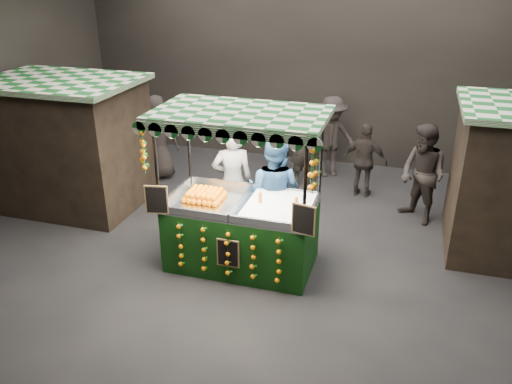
% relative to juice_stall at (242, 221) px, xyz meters
% --- Properties ---
extents(ground, '(12.00, 12.00, 0.00)m').
position_rel_juice_stall_xyz_m(ground, '(0.27, 0.33, -0.82)').
color(ground, black).
rests_on(ground, ground).
extents(market_hall, '(12.10, 10.10, 5.05)m').
position_rel_juice_stall_xyz_m(market_hall, '(0.27, 0.33, 2.57)').
color(market_hall, black).
rests_on(market_hall, ground).
extents(neighbour_stall_left, '(3.00, 2.20, 2.60)m').
position_rel_juice_stall_xyz_m(neighbour_stall_left, '(-4.13, 1.33, 0.49)').
color(neighbour_stall_left, black).
rests_on(neighbour_stall_left, ground).
extents(juice_stall, '(2.72, 1.60, 2.63)m').
position_rel_juice_stall_xyz_m(juice_stall, '(0.00, 0.00, 0.00)').
color(juice_stall, black).
rests_on(juice_stall, ground).
extents(vendor_grey, '(0.87, 0.74, 2.02)m').
position_rel_juice_stall_xyz_m(vendor_grey, '(-0.53, 1.09, 0.20)').
color(vendor_grey, gray).
rests_on(vendor_grey, ground).
extents(vendor_blue, '(1.11, 0.93, 2.05)m').
position_rel_juice_stall_xyz_m(vendor_blue, '(0.33, 0.80, 0.21)').
color(vendor_blue, navy).
rests_on(vendor_blue, ground).
extents(shopper_0, '(0.79, 0.68, 1.82)m').
position_rel_juice_stall_xyz_m(shopper_0, '(0.29, 3.64, 0.09)').
color(shopper_0, '#272420').
rests_on(shopper_0, ground).
extents(shopper_1, '(1.19, 1.19, 1.94)m').
position_rel_juice_stall_xyz_m(shopper_1, '(2.78, 2.53, 0.15)').
color(shopper_1, '#2C2624').
rests_on(shopper_1, ground).
extents(shopper_2, '(0.98, 0.50, 1.61)m').
position_rel_juice_stall_xyz_m(shopper_2, '(1.62, 3.42, -0.01)').
color(shopper_2, '#2A2322').
rests_on(shopper_2, ground).
extents(shopper_3, '(1.41, 1.17, 1.89)m').
position_rel_juice_stall_xyz_m(shopper_3, '(0.73, 4.37, 0.13)').
color(shopper_3, '#2A2322').
rests_on(shopper_3, ground).
extents(shopper_4, '(1.10, 0.90, 1.94)m').
position_rel_juice_stall_xyz_m(shopper_4, '(-3.07, 3.11, 0.16)').
color(shopper_4, black).
rests_on(shopper_4, ground).
extents(shopper_6, '(0.45, 0.66, 1.73)m').
position_rel_juice_stall_xyz_m(shopper_6, '(-0.41, 4.09, 0.05)').
color(shopper_6, '#2E2825').
rests_on(shopper_6, ground).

